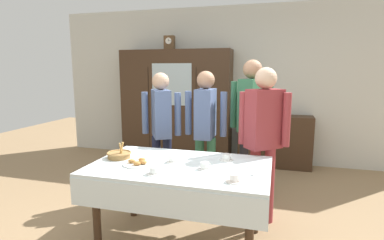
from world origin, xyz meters
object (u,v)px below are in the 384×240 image
object	(u,v)px
spoon_far_left	(249,175)
person_by_cabinet	(161,123)
tea_cup_mid_right	(234,178)
person_near_right_end	(264,130)
tea_cup_far_left	(205,166)
bread_basket	(119,155)
dining_table	(179,177)
wall_cabinet	(176,106)
tea_cup_near_left	(226,157)
spoon_back_edge	(245,167)
person_beside_shelf	(251,114)
mantel_clock	(169,43)
tea_cup_far_right	(173,159)
person_behind_table_right	(206,123)
bookshelf_low	(275,141)
spoon_near_right	(185,167)
pastry_plate	(138,163)
book_stack	(276,112)
tea_cup_mid_left	(154,171)

from	to	relation	value
spoon_far_left	person_by_cabinet	size ratio (longest dim) A/B	0.07
tea_cup_mid_right	person_near_right_end	world-z (taller)	person_near_right_end
tea_cup_far_left	bread_basket	world-z (taller)	bread_basket
dining_table	wall_cabinet	size ratio (longest dim) A/B	0.83
tea_cup_near_left	spoon_back_edge	bearing A→B (deg)	-39.93
tea_cup_mid_right	bread_basket	distance (m)	1.23
wall_cabinet	person_beside_shelf	world-z (taller)	wall_cabinet
tea_cup_near_left	tea_cup_far_left	size ratio (longest dim) A/B	1.00
spoon_back_edge	mantel_clock	bearing A→B (deg)	122.77
tea_cup_mid_right	person_near_right_end	bearing A→B (deg)	79.25
tea_cup_far_right	person_beside_shelf	world-z (taller)	person_beside_shelf
person_beside_shelf	person_near_right_end	bearing A→B (deg)	-73.82
dining_table	person_behind_table_right	xyz separation A→B (m)	(0.00, 1.04, 0.32)
mantel_clock	spoon_far_left	bearing A→B (deg)	-58.30
tea_cup_near_left	person_by_cabinet	bearing A→B (deg)	142.97
dining_table	bookshelf_low	bearing A→B (deg)	72.69
person_by_cabinet	tea_cup_far_left	bearing A→B (deg)	-51.77
spoon_near_right	person_by_cabinet	distance (m)	1.23
tea_cup_far_left	bookshelf_low	bearing A→B (deg)	77.87
bookshelf_low	person_beside_shelf	distance (m)	1.52
dining_table	pastry_plate	xyz separation A→B (m)	(-0.37, -0.07, 0.12)
tea_cup_mid_right	person_by_cabinet	world-z (taller)	person_by_cabinet
book_stack	tea_cup_mid_right	distance (m)	2.92
book_stack	person_beside_shelf	bearing A→B (deg)	-102.44
mantel_clock	spoon_near_right	distance (m)	3.13
tea_cup_far_right	pastry_plate	world-z (taller)	tea_cup_far_right
person_beside_shelf	tea_cup_mid_left	bearing A→B (deg)	-112.75
tea_cup_far_right	spoon_far_left	size ratio (longest dim) A/B	1.09
tea_cup_far_left	person_near_right_end	xyz separation A→B (m)	(0.46, 0.68, 0.21)
mantel_clock	person_beside_shelf	xyz separation A→B (m)	(1.54, -1.29, -1.01)
book_stack	person_beside_shelf	size ratio (longest dim) A/B	0.13
spoon_back_edge	spoon_near_right	bearing A→B (deg)	-162.21
spoon_back_edge	tea_cup_near_left	bearing A→B (deg)	140.07
tea_cup_far_left	spoon_back_edge	distance (m)	0.36
dining_table	person_beside_shelf	world-z (taller)	person_beside_shelf
dining_table	person_near_right_end	xyz separation A→B (m)	(0.71, 0.65, 0.35)
person_behind_table_right	person_beside_shelf	world-z (taller)	person_beside_shelf
person_behind_table_right	book_stack	bearing A→B (deg)	62.78
wall_cabinet	bookshelf_low	world-z (taller)	wall_cabinet
dining_table	wall_cabinet	xyz separation A→B (m)	(-0.90, 2.59, 0.32)
tea_cup_far_left	person_behind_table_right	world-z (taller)	person_behind_table_right
book_stack	tea_cup_mid_left	world-z (taller)	book_stack
person_beside_shelf	book_stack	bearing A→B (deg)	77.56
tea_cup_far_right	person_beside_shelf	size ratio (longest dim) A/B	0.07
tea_cup_far_right	tea_cup_mid_right	bearing A→B (deg)	-29.15
bookshelf_low	bread_basket	xyz separation A→B (m)	(-1.47, -2.57, 0.36)
spoon_back_edge	person_by_cabinet	bearing A→B (deg)	142.47
spoon_back_edge	pastry_plate	bearing A→B (deg)	-168.58
wall_cabinet	tea_cup_near_left	xyz separation A→B (m)	(1.29, -2.31, -0.19)
tea_cup_mid_left	person_beside_shelf	distance (m)	1.72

